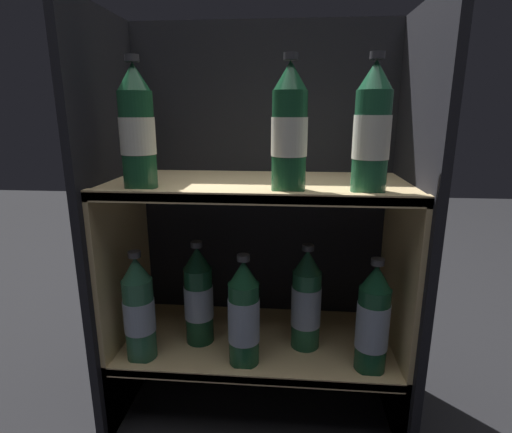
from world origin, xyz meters
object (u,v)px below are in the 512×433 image
Objects in this scene: bottle_upper_front_1 at (289,130)px; bottle_lower_front_2 at (373,321)px; bottle_lower_front_0 at (139,310)px; bottle_lower_back_0 at (199,297)px; bottle_upper_front_2 at (372,131)px; bottle_upper_front_0 at (137,130)px; bottle_lower_back_1 at (306,301)px; bottle_lower_front_1 at (244,315)px.

bottle_upper_front_1 is 0.47m from bottle_lower_front_2.
bottle_lower_front_0 is 1.00× the size of bottle_lower_back_0.
bottle_upper_front_2 reaches higher than bottle_lower_front_2.
bottle_lower_front_0 is (-0.52, -0.00, -0.43)m from bottle_upper_front_2.
bottle_upper_front_1 is 0.55m from bottle_lower_front_0.
bottle_lower_back_0 is (0.10, 0.08, -0.43)m from bottle_upper_front_0.
bottle_upper_front_0 is 1.00× the size of bottle_upper_front_2.
bottle_lower_back_1 is at bearing 0.00° from bottle_lower_back_0.
bottle_lower_front_1 is 1.00× the size of bottle_lower_back_0.
bottle_upper_front_2 is at bearing 0.00° from bottle_upper_front_1.
bottle_upper_front_0 reaches higher than bottle_lower_back_1.
bottle_upper_front_0 is 0.48m from bottle_lower_front_1.
bottle_lower_front_2 is 0.43m from bottle_lower_back_0.
bottle_upper_front_0 is at bearing -180.00° from bottle_lower_front_2.
bottle_lower_front_2 is (0.55, 0.00, -0.00)m from bottle_lower_front_0.
bottle_lower_back_1 is at bearing 150.89° from bottle_lower_front_2.
bottle_lower_front_0 is 0.15m from bottle_lower_back_0.
bottle_upper_front_1 is 1.00× the size of bottle_upper_front_2.
bottle_upper_front_1 is at bearing 0.00° from bottle_upper_front_0.
bottle_upper_front_2 is at bearing -35.60° from bottle_lower_back_1.
bottle_upper_front_1 is 1.00× the size of bottle_lower_front_2.
bottle_upper_front_2 is 1.00× the size of bottle_lower_front_1.
bottle_lower_back_0 is 1.00× the size of bottle_lower_back_1.
bottle_lower_back_0 is (0.13, 0.08, -0.00)m from bottle_lower_front_0.
bottle_lower_front_0 is 1.00× the size of bottle_lower_front_2.
bottle_upper_front_1 reaches higher than bottle_lower_front_1.
bottle_upper_front_1 is at bearing 0.00° from bottle_lower_front_0.
bottle_lower_front_1 is (-0.10, 0.00, -0.43)m from bottle_upper_front_1.
bottle_lower_front_1 is (-0.27, -0.00, -0.43)m from bottle_upper_front_2.
bottle_lower_back_1 is (0.05, 0.08, -0.43)m from bottle_upper_front_1.
bottle_lower_front_2 is 1.00× the size of bottle_lower_back_1.
bottle_lower_back_1 is at bearing 58.40° from bottle_upper_front_1.
bottle_upper_front_1 is 0.44m from bottle_lower_back_1.
bottle_upper_front_0 reaches higher than bottle_lower_front_2.
bottle_lower_back_0 is at bearing 146.87° from bottle_lower_front_1.
bottle_upper_front_1 is (0.32, 0.00, -0.00)m from bottle_upper_front_0.
bottle_lower_back_1 is (0.40, 0.08, -0.00)m from bottle_lower_front_0.
bottle_upper_front_2 is 1.00× the size of bottle_lower_front_0.
bottle_upper_front_0 is 0.32m from bottle_upper_front_1.
bottle_lower_front_0 is 0.25m from bottle_lower_front_1.
bottle_lower_front_2 is at bearing 0.00° from bottle_upper_front_1.
bottle_upper_front_0 is at bearing 0.00° from bottle_lower_front_0.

